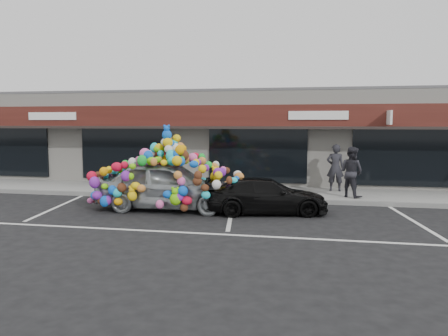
% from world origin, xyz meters
% --- Properties ---
extents(ground, '(90.00, 90.00, 0.00)m').
position_xyz_m(ground, '(0.00, 0.00, 0.00)').
color(ground, black).
rests_on(ground, ground).
extents(shop_building, '(24.00, 7.20, 4.31)m').
position_xyz_m(shop_building, '(0.00, 8.44, 2.16)').
color(shop_building, silver).
rests_on(shop_building, ground).
extents(sidewalk, '(26.00, 3.00, 0.15)m').
position_xyz_m(sidewalk, '(0.00, 4.00, 0.07)').
color(sidewalk, gray).
rests_on(sidewalk, ground).
extents(kerb, '(26.00, 0.18, 0.16)m').
position_xyz_m(kerb, '(0.00, 2.50, 0.07)').
color(kerb, slate).
rests_on(kerb, ground).
extents(parking_stripe_left, '(0.73, 4.37, 0.01)m').
position_xyz_m(parking_stripe_left, '(-3.20, 0.20, 0.00)').
color(parking_stripe_left, silver).
rests_on(parking_stripe_left, ground).
extents(parking_stripe_mid, '(0.73, 4.37, 0.01)m').
position_xyz_m(parking_stripe_mid, '(2.80, 0.20, 0.00)').
color(parking_stripe_mid, silver).
rests_on(parking_stripe_mid, ground).
extents(parking_stripe_right, '(0.73, 4.37, 0.01)m').
position_xyz_m(parking_stripe_right, '(8.20, 0.20, 0.00)').
color(parking_stripe_right, silver).
rests_on(parking_stripe_right, ground).
extents(lane_line, '(14.00, 0.12, 0.01)m').
position_xyz_m(lane_line, '(2.00, -2.30, 0.00)').
color(lane_line, silver).
rests_on(lane_line, ground).
extents(toy_car, '(3.36, 5.03, 2.90)m').
position_xyz_m(toy_car, '(0.62, 0.55, 0.98)').
color(toy_car, gray).
rests_on(toy_car, ground).
extents(black_sedan, '(2.28, 4.07, 1.11)m').
position_xyz_m(black_sedan, '(3.87, 0.56, 0.56)').
color(black_sedan, black).
rests_on(black_sedan, ground).
extents(pedestrian_a, '(0.68, 0.45, 1.86)m').
position_xyz_m(pedestrian_a, '(6.20, 4.64, 1.08)').
color(pedestrian_a, black).
rests_on(pedestrian_a, sidewalk).
extents(pedestrian_b, '(1.13, 1.11, 1.84)m').
position_xyz_m(pedestrian_b, '(6.69, 3.29, 1.07)').
color(pedestrian_b, black).
rests_on(pedestrian_b, sidewalk).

